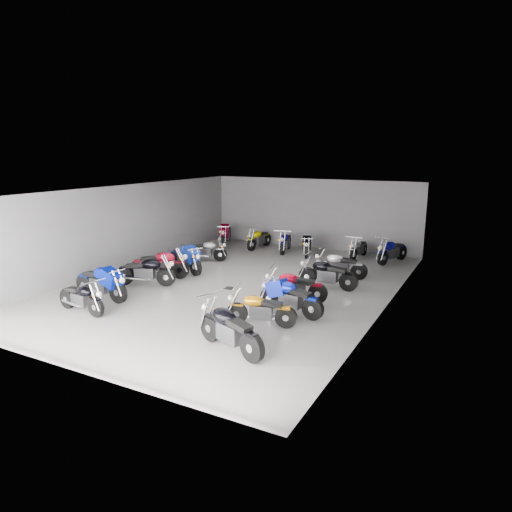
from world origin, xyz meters
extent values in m
plane|color=gray|center=(0.00, 0.00, 0.00)|extent=(14.00, 14.00, 0.00)
cube|color=slate|center=(0.00, 7.00, 1.60)|extent=(10.00, 0.10, 3.20)
cube|color=slate|center=(-5.00, 0.00, 1.60)|extent=(0.10, 14.00, 3.20)
cube|color=slate|center=(5.00, 0.00, 1.60)|extent=(0.10, 14.00, 3.20)
cube|color=black|center=(0.00, 0.00, 3.22)|extent=(10.00, 14.00, 0.04)
cube|color=black|center=(0.00, -0.50, 0.01)|extent=(0.32, 0.32, 0.01)
cylinder|color=black|center=(-1.84, -4.50, 0.29)|extent=(0.58, 0.18, 0.57)
cylinder|color=black|center=(-3.13, -4.37, 0.29)|extent=(0.58, 0.19, 0.57)
cube|color=#2D2D30|center=(-2.49, -4.44, 0.38)|extent=(0.61, 0.33, 0.36)
ellipsoid|color=black|center=(-2.29, -4.46, 0.66)|extent=(0.64, 0.42, 0.32)
cube|color=black|center=(-2.77, -4.40, 0.63)|extent=(0.57, 0.31, 0.16)
cylinder|color=black|center=(-2.16, -3.35, 0.34)|extent=(0.69, 0.20, 0.68)
cylinder|color=black|center=(-3.69, -3.21, 0.34)|extent=(0.69, 0.22, 0.68)
cube|color=#2D2D30|center=(-2.92, -3.28, 0.44)|extent=(0.71, 0.38, 0.42)
ellipsoid|color=#0618A0|center=(-2.69, -3.30, 0.78)|extent=(0.75, 0.48, 0.38)
cube|color=black|center=(-3.26, -3.25, 0.74)|extent=(0.67, 0.35, 0.19)
cylinder|color=black|center=(-2.02, -1.27, 0.32)|extent=(0.64, 0.37, 0.64)
cylinder|color=black|center=(-3.37, -1.83, 0.32)|extent=(0.65, 0.39, 0.64)
cube|color=#2D2D30|center=(-2.69, -1.55, 0.42)|extent=(0.72, 0.53, 0.40)
ellipsoid|color=black|center=(-2.49, -1.47, 0.74)|extent=(0.79, 0.63, 0.36)
cube|color=black|center=(-2.99, -1.68, 0.70)|extent=(0.67, 0.49, 0.18)
cylinder|color=black|center=(-2.18, -0.31, 0.33)|extent=(0.66, 0.38, 0.66)
cylinder|color=black|center=(-3.56, -0.90, 0.33)|extent=(0.67, 0.40, 0.66)
cube|color=#2D2D30|center=(-2.87, -0.60, 0.43)|extent=(0.74, 0.55, 0.41)
ellipsoid|color=maroon|center=(-2.66, -0.51, 0.76)|extent=(0.81, 0.66, 0.37)
cube|color=black|center=(-3.17, -0.73, 0.72)|extent=(0.69, 0.51, 0.19)
cylinder|color=black|center=(-1.92, 0.28, 0.34)|extent=(0.67, 0.41, 0.68)
cylinder|color=black|center=(-3.31, 0.93, 0.34)|extent=(0.68, 0.43, 0.68)
cube|color=#2D2D30|center=(-2.61, 0.60, 0.45)|extent=(0.76, 0.58, 0.42)
ellipsoid|color=#132FA9|center=(-2.40, 0.50, 0.78)|extent=(0.83, 0.69, 0.38)
cube|color=black|center=(-2.92, 0.74, 0.74)|extent=(0.71, 0.54, 0.19)
cylinder|color=black|center=(-2.32, 2.58, 0.29)|extent=(0.57, 0.34, 0.57)
cylinder|color=black|center=(-3.50, 2.05, 0.29)|extent=(0.58, 0.36, 0.57)
cube|color=#2D2D30|center=(-2.91, 2.31, 0.37)|extent=(0.64, 0.48, 0.36)
ellipsoid|color=#A6A5AB|center=(-2.73, 2.40, 0.66)|extent=(0.70, 0.58, 0.32)
cube|color=black|center=(-3.17, 2.20, 0.62)|extent=(0.60, 0.45, 0.16)
cylinder|color=black|center=(1.83, -4.38, 0.33)|extent=(0.67, 0.35, 0.66)
cylinder|color=black|center=(3.24, -4.90, 0.33)|extent=(0.68, 0.37, 0.66)
cube|color=#2D2D30|center=(2.53, -4.64, 0.43)|extent=(0.74, 0.52, 0.41)
ellipsoid|color=black|center=(2.32, -4.56, 0.77)|extent=(0.80, 0.63, 0.37)
cube|color=black|center=(2.84, -4.75, 0.72)|extent=(0.69, 0.49, 0.19)
cylinder|color=black|center=(1.82, -3.12, 0.29)|extent=(0.59, 0.26, 0.57)
cylinder|color=black|center=(3.07, -2.78, 0.29)|extent=(0.59, 0.28, 0.57)
cube|color=#2D2D30|center=(2.45, -2.95, 0.38)|extent=(0.63, 0.41, 0.36)
ellipsoid|color=orange|center=(2.25, -3.00, 0.66)|extent=(0.68, 0.51, 0.32)
cube|color=black|center=(2.72, -2.87, 0.63)|extent=(0.59, 0.39, 0.16)
cylinder|color=black|center=(2.08, -1.69, 0.31)|extent=(0.64, 0.23, 0.63)
cylinder|color=black|center=(3.48, -1.92, 0.31)|extent=(0.64, 0.25, 0.63)
cube|color=#2D2D30|center=(2.78, -1.81, 0.41)|extent=(0.68, 0.39, 0.39)
ellipsoid|color=#0D1DA3|center=(2.56, -1.77, 0.73)|extent=(0.72, 0.50, 0.35)
cube|color=black|center=(3.09, -1.86, 0.69)|extent=(0.63, 0.37, 0.18)
cylinder|color=black|center=(1.78, -0.86, 0.30)|extent=(0.61, 0.26, 0.60)
cylinder|color=black|center=(3.10, -0.54, 0.30)|extent=(0.62, 0.28, 0.60)
cube|color=#2D2D30|center=(2.44, -0.70, 0.39)|extent=(0.66, 0.42, 0.37)
ellipsoid|color=maroon|center=(2.24, -0.75, 0.69)|extent=(0.71, 0.51, 0.34)
cube|color=black|center=(2.74, -0.63, 0.66)|extent=(0.62, 0.39, 0.17)
cylinder|color=black|center=(2.15, 1.04, 0.31)|extent=(0.63, 0.13, 0.62)
cylinder|color=black|center=(3.57, 1.06, 0.31)|extent=(0.63, 0.15, 0.62)
cube|color=#2D2D30|center=(2.86, 1.05, 0.41)|extent=(0.64, 0.30, 0.39)
ellipsoid|color=black|center=(2.64, 1.05, 0.72)|extent=(0.67, 0.40, 0.35)
cube|color=black|center=(3.17, 1.06, 0.68)|extent=(0.60, 0.28, 0.18)
cylinder|color=black|center=(2.16, 2.42, 0.30)|extent=(0.60, 0.18, 0.59)
cylinder|color=black|center=(3.50, 2.57, 0.30)|extent=(0.61, 0.20, 0.59)
cube|color=#2D2D30|center=(2.83, 2.50, 0.39)|extent=(0.63, 0.34, 0.37)
ellipsoid|color=silver|center=(2.62, 2.47, 0.69)|extent=(0.67, 0.44, 0.33)
cube|color=black|center=(3.12, 2.53, 0.65)|extent=(0.59, 0.32, 0.17)
cylinder|color=black|center=(-3.70, 5.08, 0.33)|extent=(0.39, 0.67, 0.67)
cylinder|color=black|center=(-4.30, 6.47, 0.33)|extent=(0.41, 0.68, 0.67)
cube|color=#2D2D30|center=(-4.00, 5.77, 0.44)|extent=(0.56, 0.75, 0.42)
ellipsoid|color=maroon|center=(-3.91, 5.56, 0.77)|extent=(0.66, 0.82, 0.38)
cube|color=black|center=(-4.13, 6.08, 0.73)|extent=(0.52, 0.70, 0.19)
cylinder|color=black|center=(-2.13, 4.94, 0.30)|extent=(0.16, 0.61, 0.60)
cylinder|color=black|center=(-2.04, 6.30, 0.30)|extent=(0.18, 0.61, 0.60)
cube|color=#2D2D30|center=(-2.09, 5.62, 0.40)|extent=(0.32, 0.63, 0.38)
ellipsoid|color=#C3C000|center=(-2.10, 5.41, 0.70)|extent=(0.42, 0.66, 0.34)
cube|color=black|center=(-2.07, 5.92, 0.66)|extent=(0.30, 0.59, 0.17)
cylinder|color=black|center=(-0.51, 4.80, 0.30)|extent=(0.26, 0.62, 0.61)
cylinder|color=black|center=(-0.84, 6.14, 0.30)|extent=(0.28, 0.62, 0.61)
cube|color=#2D2D30|center=(-0.67, 5.47, 0.40)|extent=(0.42, 0.67, 0.38)
ellipsoid|color=#120B67|center=(-0.63, 5.27, 0.70)|extent=(0.52, 0.72, 0.34)
cube|color=black|center=(-0.75, 5.77, 0.66)|extent=(0.39, 0.62, 0.17)
cylinder|color=black|center=(0.66, 4.67, 0.30)|extent=(0.31, 0.60, 0.59)
cylinder|color=black|center=(0.23, 5.94, 0.30)|extent=(0.32, 0.61, 0.59)
cube|color=#2D2D30|center=(0.45, 5.30, 0.39)|extent=(0.46, 0.66, 0.37)
ellipsoid|color=black|center=(0.51, 5.11, 0.69)|extent=(0.56, 0.72, 0.33)
cube|color=black|center=(0.35, 5.58, 0.65)|extent=(0.43, 0.62, 0.17)
cylinder|color=black|center=(2.54, 5.14, 0.29)|extent=(0.15, 0.58, 0.57)
cylinder|color=black|center=(2.62, 6.44, 0.29)|extent=(0.17, 0.58, 0.57)
cube|color=#2D2D30|center=(2.58, 5.79, 0.38)|extent=(0.30, 0.60, 0.36)
ellipsoid|color=#B1B2B8|center=(2.57, 5.59, 0.66)|extent=(0.40, 0.63, 0.32)
cube|color=black|center=(2.60, 6.07, 0.63)|extent=(0.28, 0.56, 0.16)
cylinder|color=black|center=(3.77, 5.02, 0.31)|extent=(0.33, 0.63, 0.63)
cylinder|color=black|center=(4.23, 6.36, 0.31)|extent=(0.35, 0.64, 0.63)
cube|color=#2D2D30|center=(4.00, 5.69, 0.41)|extent=(0.49, 0.70, 0.39)
ellipsoid|color=#0E0B8D|center=(3.93, 5.49, 0.73)|extent=(0.59, 0.76, 0.35)
cube|color=black|center=(4.10, 5.99, 0.69)|extent=(0.46, 0.65, 0.18)
camera|label=1|loc=(7.58, -12.90, 4.46)|focal=32.00mm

